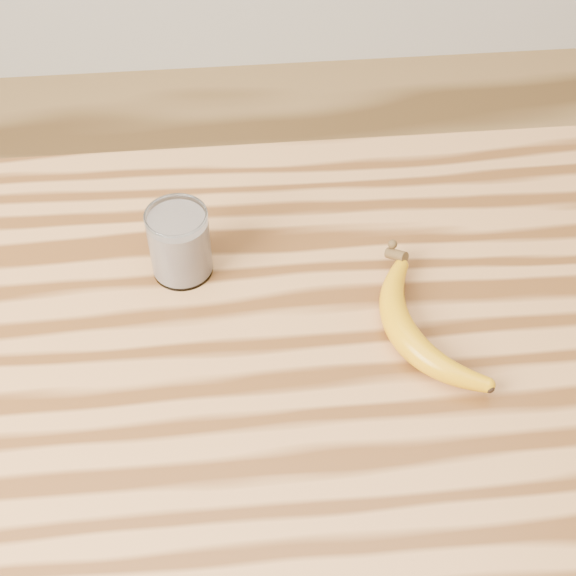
{
  "coord_description": "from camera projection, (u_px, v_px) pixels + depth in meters",
  "views": [
    {
      "loc": [
        -0.01,
        -0.5,
        1.6
      ],
      "look_at": [
        0.05,
        0.1,
        0.93
      ],
      "focal_mm": 50.0,
      "sensor_mm": 36.0,
      "label": 1
    }
  ],
  "objects": [
    {
      "name": "smoothie_glass",
      "position": [
        180.0,
        244.0,
        0.93
      ],
      "size": [
        0.07,
        0.07,
        0.09
      ],
      "color": "white",
      "rests_on": "table"
    },
    {
      "name": "table",
      "position": [
        254.0,
        443.0,
        0.95
      ],
      "size": [
        1.2,
        0.8,
        0.9
      ],
      "color": "#B07843",
      "rests_on": "ground"
    },
    {
      "name": "banana",
      "position": [
        403.0,
        335.0,
        0.87
      ],
      "size": [
        0.18,
        0.29,
        0.03
      ],
      "primitive_type": null,
      "rotation": [
        0.0,
        0.0,
        0.31
      ],
      "color": "#CC8B09",
      "rests_on": "table"
    }
  ]
}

